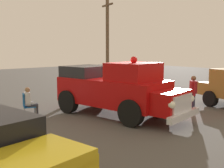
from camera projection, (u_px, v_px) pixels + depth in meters
The scene contains 6 objects.
ground_plane at pixel (115, 113), 12.58m from camera, with size 60.00×60.00×0.00m, color #514F4C.
vintage_fire_truck at pixel (116, 88), 11.93m from camera, with size 3.07×6.20×2.59m.
lawn_chair_near_truck at pixel (27, 104), 11.67m from camera, with size 0.63×0.63×1.02m.
spectator_seated at pixel (30, 101), 11.71m from camera, with size 0.63×0.53×1.29m.
spectator_standing at pixel (193, 91), 12.63m from camera, with size 0.52×0.52×1.68m.
utility_pole at pixel (107, 40), 21.74m from camera, with size 0.54×1.68×6.84m.
Camera 1 is at (8.36, 9.04, 2.90)m, focal length 44.42 mm.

